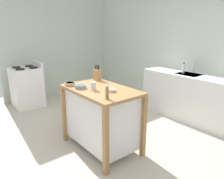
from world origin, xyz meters
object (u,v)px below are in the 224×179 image
object	(u,v)px
pepper_grinder	(107,93)
bowl_stoneware_deep	(70,84)
bottle_spray_cleaner	(183,68)
sink_faucet	(194,67)
knife_block	(97,75)
bowl_ceramic_small	(111,90)
kitchen_island	(101,116)
stove	(27,87)
drinking_cup	(93,86)
bowl_ceramic_wide	(80,86)
trash_bin	(76,111)

from	to	relation	value
pepper_grinder	bowl_stoneware_deep	bearing A→B (deg)	-176.95
bottle_spray_cleaner	sink_faucet	bearing A→B (deg)	56.50
knife_block	bottle_spray_cleaner	xyz separation A→B (m)	(0.45, 1.71, -0.03)
bowl_stoneware_deep	bowl_ceramic_small	xyz separation A→B (m)	(0.62, 0.27, -0.01)
kitchen_island	bowl_stoneware_deep	world-z (taller)	bowl_stoneware_deep
stove	drinking_cup	bearing A→B (deg)	3.06
bowl_ceramic_small	knife_block	bearing A→B (deg)	160.77
bowl_stoneware_deep	bowl_ceramic_wide	bearing A→B (deg)	10.38
kitchen_island	knife_block	xyz separation A→B (m)	(-0.44, 0.25, 0.49)
knife_block	bowl_ceramic_small	xyz separation A→B (m)	(0.65, -0.23, -0.07)
bowl_ceramic_wide	pepper_grinder	distance (m)	0.61
pepper_grinder	sink_faucet	world-z (taller)	sink_faucet
kitchen_island	knife_block	size ratio (longest dim) A/B	4.55
knife_block	bowl_ceramic_small	bearing A→B (deg)	-19.23
kitchen_island	trash_bin	world-z (taller)	kitchen_island
pepper_grinder	bowl_ceramic_small	bearing A→B (deg)	131.71
drinking_cup	sink_faucet	bearing A→B (deg)	86.70
kitchen_island	bowl_ceramic_small	distance (m)	0.47
sink_faucet	stove	xyz separation A→B (m)	(-2.61, -2.39, -0.54)
bowl_ceramic_small	stove	xyz separation A→B (m)	(-2.69, -0.28, -0.49)
drinking_cup	pepper_grinder	distance (m)	0.42
bowl_ceramic_small	sink_faucet	world-z (taller)	sink_faucet
knife_block	trash_bin	bearing A→B (deg)	-148.38
bowl_ceramic_wide	trash_bin	size ratio (longest dim) A/B	0.25
bowl_ceramic_small	bottle_spray_cleaner	size ratio (longest dim) A/B	0.56
knife_block	trash_bin	distance (m)	0.81
kitchen_island	drinking_cup	bearing A→B (deg)	-89.93
bowl_stoneware_deep	trash_bin	distance (m)	0.78
knife_block	stove	xyz separation A→B (m)	(-2.04, -0.50, -0.56)
bottle_spray_cleaner	stove	world-z (taller)	bottle_spray_cleaner
pepper_grinder	bottle_spray_cleaner	distance (m)	2.20
bowl_ceramic_wide	trash_bin	xyz separation A→B (m)	(-0.61, 0.24, -0.63)
bowl_stoneware_deep	bottle_spray_cleaner	xyz separation A→B (m)	(0.43, 2.21, 0.03)
trash_bin	sink_faucet	size ratio (longest dim) A/B	2.86
trash_bin	bottle_spray_cleaner	bearing A→B (deg)	67.09
bowl_stoneware_deep	trash_bin	xyz separation A→B (m)	(-0.39, 0.28, -0.62)
knife_block	sink_faucet	size ratio (longest dim) A/B	1.12
knife_block	kitchen_island	bearing A→B (deg)	-29.58
kitchen_island	stove	world-z (taller)	stove
kitchen_island	pepper_grinder	bearing A→B (deg)	-26.51
sink_faucet	trash_bin	bearing A→B (deg)	-113.88
bowl_ceramic_small	bowl_ceramic_wide	world-z (taller)	bowl_ceramic_wide
kitchen_island	bottle_spray_cleaner	bearing A→B (deg)	89.61
bowl_ceramic_wide	bottle_spray_cleaner	world-z (taller)	bottle_spray_cleaner
drinking_cup	stove	xyz separation A→B (m)	(-2.48, -0.13, -0.52)
drinking_cup	sink_faucet	world-z (taller)	sink_faucet
knife_block	bowl_stoneware_deep	xyz separation A→B (m)	(0.03, -0.50, -0.07)
kitchen_island	trash_bin	bearing A→B (deg)	177.96
kitchen_island	stove	size ratio (longest dim) A/B	1.12
knife_block	bowl_ceramic_wide	world-z (taller)	knife_block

